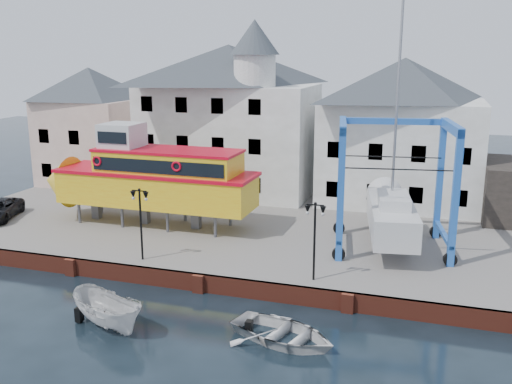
% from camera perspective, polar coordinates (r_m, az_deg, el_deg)
% --- Properties ---
extents(ground, '(140.00, 140.00, 0.00)m').
position_cam_1_polar(ground, '(31.32, -5.72, -9.93)').
color(ground, black).
rests_on(ground, ground).
extents(hardstanding, '(44.00, 22.00, 1.00)m').
position_cam_1_polar(hardstanding, '(40.83, 0.36, -3.40)').
color(hardstanding, slate).
rests_on(hardstanding, ground).
extents(quay_wall, '(44.00, 0.47, 1.00)m').
position_cam_1_polar(quay_wall, '(31.21, -5.66, -9.01)').
color(quay_wall, maroon).
rests_on(quay_wall, ground).
extents(building_pink, '(8.00, 7.00, 10.30)m').
position_cam_1_polar(building_pink, '(53.61, -16.10, 6.37)').
color(building_pink, '#C2A093').
rests_on(building_pink, hardstanding).
extents(building_white_main, '(14.00, 8.30, 14.00)m').
position_cam_1_polar(building_white_main, '(47.87, -2.59, 7.50)').
color(building_white_main, beige).
rests_on(building_white_main, hardstanding).
extents(building_white_right, '(12.00, 8.00, 11.20)m').
position_cam_1_polar(building_white_right, '(45.72, 14.33, 5.86)').
color(building_white_right, beige).
rests_on(building_white_right, hardstanding).
extents(lamp_post_left, '(1.12, 0.32, 4.20)m').
position_cam_1_polar(lamp_post_left, '(32.66, -11.52, -1.38)').
color(lamp_post_left, black).
rests_on(lamp_post_left, hardstanding).
extents(lamp_post_right, '(1.12, 0.32, 4.20)m').
position_cam_1_polar(lamp_post_right, '(29.24, 5.91, -2.95)').
color(lamp_post_right, black).
rests_on(lamp_post_right, hardstanding).
extents(tour_boat, '(15.90, 3.97, 6.91)m').
position_cam_1_polar(tour_boat, '(39.68, -11.18, 1.44)').
color(tour_boat, '#59595E').
rests_on(tour_boat, hardstanding).
extents(travel_lift, '(7.68, 10.06, 14.78)m').
position_cam_1_polar(travel_lift, '(35.83, 13.31, -1.31)').
color(travel_lift, blue).
rests_on(travel_lift, hardstanding).
extents(motorboat_a, '(5.06, 3.62, 1.83)m').
position_cam_1_polar(motorboat_a, '(28.40, -14.48, -12.92)').
color(motorboat_a, silver).
rests_on(motorboat_a, ground).
extents(motorboat_b, '(5.78, 4.83, 1.03)m').
position_cam_1_polar(motorboat_b, '(26.36, 2.72, -14.68)').
color(motorboat_b, silver).
rests_on(motorboat_b, ground).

